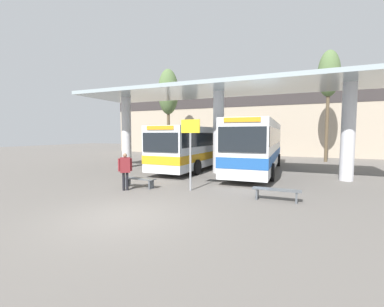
{
  "coord_description": "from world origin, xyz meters",
  "views": [
    {
      "loc": [
        5.04,
        -6.39,
        2.57
      ],
      "look_at": [
        0.0,
        5.47,
        1.6
      ],
      "focal_mm": 24.0,
      "sensor_mm": 36.0,
      "label": 1
    }
  ],
  "objects_px": {
    "info_sign_platform": "(190,140)",
    "pedestrian_waiting": "(125,168)",
    "waiting_bench_near_pillar": "(276,192)",
    "poplar_tree_behind_right": "(168,93)",
    "waiting_bench_mid_platform": "(139,181)",
    "transit_bus_center_bay": "(257,144)",
    "transit_bus_left_bay": "(201,145)",
    "poplar_tree_behind_left": "(329,75)"
  },
  "relations": [
    {
      "from": "waiting_bench_near_pillar",
      "to": "poplar_tree_behind_left",
      "type": "bearing_deg",
      "value": 79.74
    },
    {
      "from": "waiting_bench_near_pillar",
      "to": "transit_bus_center_bay",
      "type": "bearing_deg",
      "value": 103.85
    },
    {
      "from": "transit_bus_center_bay",
      "to": "pedestrian_waiting",
      "type": "relative_size",
      "value": 7.21
    },
    {
      "from": "transit_bus_left_bay",
      "to": "waiting_bench_near_pillar",
      "type": "distance_m",
      "value": 10.74
    },
    {
      "from": "transit_bus_left_bay",
      "to": "poplar_tree_behind_left",
      "type": "xyz_separation_m",
      "value": [
        9.36,
        7.97,
        6.19
      ]
    },
    {
      "from": "info_sign_platform",
      "to": "pedestrian_waiting",
      "type": "relative_size",
      "value": 1.89
    },
    {
      "from": "transit_bus_left_bay",
      "to": "transit_bus_center_bay",
      "type": "distance_m",
      "value": 4.45
    },
    {
      "from": "poplar_tree_behind_left",
      "to": "info_sign_platform",
      "type": "bearing_deg",
      "value": -112.76
    },
    {
      "from": "waiting_bench_near_pillar",
      "to": "info_sign_platform",
      "type": "bearing_deg",
      "value": 174.22
    },
    {
      "from": "waiting_bench_mid_platform",
      "to": "info_sign_platform",
      "type": "height_order",
      "value": "info_sign_platform"
    },
    {
      "from": "transit_bus_center_bay",
      "to": "waiting_bench_near_pillar",
      "type": "bearing_deg",
      "value": 102.16
    },
    {
      "from": "poplar_tree_behind_right",
      "to": "pedestrian_waiting",
      "type": "bearing_deg",
      "value": -67.98
    },
    {
      "from": "poplar_tree_behind_right",
      "to": "poplar_tree_behind_left",
      "type": "bearing_deg",
      "value": 0.95
    },
    {
      "from": "waiting_bench_near_pillar",
      "to": "pedestrian_waiting",
      "type": "relative_size",
      "value": 1.06
    },
    {
      "from": "poplar_tree_behind_left",
      "to": "poplar_tree_behind_right",
      "type": "distance_m",
      "value": 16.41
    },
    {
      "from": "waiting_bench_mid_platform",
      "to": "pedestrian_waiting",
      "type": "relative_size",
      "value": 0.98
    },
    {
      "from": "waiting_bench_near_pillar",
      "to": "transit_bus_left_bay",
      "type": "bearing_deg",
      "value": 126.7
    },
    {
      "from": "poplar_tree_behind_left",
      "to": "waiting_bench_mid_platform",
      "type": "bearing_deg",
      "value": -119.38
    },
    {
      "from": "transit_bus_center_bay",
      "to": "poplar_tree_behind_left",
      "type": "distance_m",
      "value": 11.57
    },
    {
      "from": "poplar_tree_behind_left",
      "to": "transit_bus_center_bay",
      "type": "bearing_deg",
      "value": -120.09
    },
    {
      "from": "transit_bus_center_bay",
      "to": "waiting_bench_mid_platform",
      "type": "relative_size",
      "value": 7.35
    },
    {
      "from": "transit_bus_left_bay",
      "to": "waiting_bench_near_pillar",
      "type": "bearing_deg",
      "value": 127.99
    },
    {
      "from": "transit_bus_center_bay",
      "to": "waiting_bench_near_pillar",
      "type": "xyz_separation_m",
      "value": [
        1.96,
        -7.97,
        -1.54
      ]
    },
    {
      "from": "info_sign_platform",
      "to": "poplar_tree_behind_left",
      "type": "relative_size",
      "value": 0.32
    },
    {
      "from": "waiting_bench_mid_platform",
      "to": "transit_bus_center_bay",
      "type": "bearing_deg",
      "value": 61.39
    },
    {
      "from": "waiting_bench_near_pillar",
      "to": "pedestrian_waiting",
      "type": "xyz_separation_m",
      "value": [
        -6.54,
        -0.75,
        0.7
      ]
    },
    {
      "from": "transit_bus_left_bay",
      "to": "waiting_bench_near_pillar",
      "type": "relative_size",
      "value": 6.9
    },
    {
      "from": "transit_bus_center_bay",
      "to": "info_sign_platform",
      "type": "bearing_deg",
      "value": 74.84
    },
    {
      "from": "transit_bus_center_bay",
      "to": "transit_bus_left_bay",
      "type": "bearing_deg",
      "value": -9.17
    },
    {
      "from": "waiting_bench_near_pillar",
      "to": "info_sign_platform",
      "type": "height_order",
      "value": "info_sign_platform"
    },
    {
      "from": "transit_bus_left_bay",
      "to": "pedestrian_waiting",
      "type": "relative_size",
      "value": 7.3
    },
    {
      "from": "waiting_bench_mid_platform",
      "to": "poplar_tree_behind_right",
      "type": "bearing_deg",
      "value": 113.61
    },
    {
      "from": "transit_bus_center_bay",
      "to": "pedestrian_waiting",
      "type": "height_order",
      "value": "transit_bus_center_bay"
    },
    {
      "from": "waiting_bench_mid_platform",
      "to": "poplar_tree_behind_left",
      "type": "relative_size",
      "value": 0.16
    },
    {
      "from": "waiting_bench_near_pillar",
      "to": "poplar_tree_behind_right",
      "type": "height_order",
      "value": "poplar_tree_behind_right"
    },
    {
      "from": "waiting_bench_mid_platform",
      "to": "info_sign_platform",
      "type": "relative_size",
      "value": 0.52
    },
    {
      "from": "poplar_tree_behind_right",
      "to": "transit_bus_center_bay",
      "type": "bearing_deg",
      "value": -35.87
    },
    {
      "from": "transit_bus_left_bay",
      "to": "waiting_bench_mid_platform",
      "type": "height_order",
      "value": "transit_bus_left_bay"
    },
    {
      "from": "transit_bus_left_bay",
      "to": "waiting_bench_mid_platform",
      "type": "bearing_deg",
      "value": 91.69
    },
    {
      "from": "pedestrian_waiting",
      "to": "poplar_tree_behind_left",
      "type": "height_order",
      "value": "poplar_tree_behind_left"
    },
    {
      "from": "transit_bus_center_bay",
      "to": "info_sign_platform",
      "type": "height_order",
      "value": "transit_bus_center_bay"
    },
    {
      "from": "transit_bus_center_bay",
      "to": "waiting_bench_mid_platform",
      "type": "distance_m",
      "value": 9.2
    }
  ]
}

